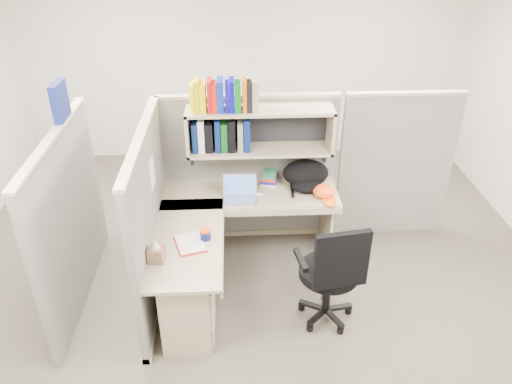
{
  "coord_description": "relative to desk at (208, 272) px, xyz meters",
  "views": [
    {
      "loc": [
        -0.15,
        -3.71,
        3.24
      ],
      "look_at": [
        0.04,
        0.25,
        0.92
      ],
      "focal_mm": 35.0,
      "sensor_mm": 36.0,
      "label": 1
    }
  ],
  "objects": [
    {
      "name": "book_stack",
      "position": [
        0.62,
        1.06,
        0.35
      ],
      "size": [
        0.21,
        0.26,
        0.11
      ],
      "primitive_type": null,
      "rotation": [
        0.0,
        0.0,
        -0.22
      ],
      "color": "gray",
      "rests_on": "desk"
    },
    {
      "name": "loose_paper",
      "position": [
        -0.13,
        0.03,
        0.29
      ],
      "size": [
        0.29,
        0.34,
        0.0
      ],
      "primitive_type": null,
      "rotation": [
        0.0,
        0.0,
        0.29
      ],
      "color": "silver",
      "rests_on": "desk"
    },
    {
      "name": "desk",
      "position": [
        0.0,
        0.0,
        0.0
      ],
      "size": [
        1.74,
        1.75,
        0.73
      ],
      "color": "tan",
      "rests_on": "ground"
    },
    {
      "name": "backpack",
      "position": [
        0.97,
        0.92,
        0.43
      ],
      "size": [
        0.56,
        0.49,
        0.27
      ],
      "primitive_type": null,
      "rotation": [
        0.0,
        0.0,
        -0.33
      ],
      "color": "black",
      "rests_on": "desk"
    },
    {
      "name": "room_shell",
      "position": [
        0.41,
        0.29,
        1.18
      ],
      "size": [
        6.0,
        6.0,
        6.0
      ],
      "color": "beige",
      "rests_on": "ground"
    },
    {
      "name": "cubicle",
      "position": [
        0.04,
        0.74,
        0.47
      ],
      "size": [
        3.79,
        1.84,
        1.95
      ],
      "color": "#5E5E59",
      "rests_on": "ground"
    },
    {
      "name": "tissue_box",
      "position": [
        -0.38,
        -0.2,
        0.39
      ],
      "size": [
        0.14,
        0.14,
        0.2
      ],
      "primitive_type": null,
      "rotation": [
        0.0,
        0.0,
        -0.11
      ],
      "color": "#8A644E",
      "rests_on": "desk"
    },
    {
      "name": "ground",
      "position": [
        0.41,
        0.29,
        -0.44
      ],
      "size": [
        6.0,
        6.0,
        0.0
      ],
      "primitive_type": "plane",
      "color": "#39332C",
      "rests_on": "ground"
    },
    {
      "name": "paper_cup",
      "position": [
        0.35,
        1.02,
        0.34
      ],
      "size": [
        0.09,
        0.09,
        0.1
      ],
      "primitive_type": "cylinder",
      "rotation": [
        0.0,
        0.0,
        -0.34
      ],
      "color": "silver",
      "rests_on": "desk"
    },
    {
      "name": "task_chair",
      "position": [
        1.04,
        -0.2,
        -0.06
      ],
      "size": [
        0.59,
        0.55,
        1.08
      ],
      "color": "black",
      "rests_on": "ground"
    },
    {
      "name": "orange_cap",
      "position": [
        1.12,
        0.74,
        0.35
      ],
      "size": [
        0.28,
        0.3,
        0.12
      ],
      "primitive_type": null,
      "rotation": [
        0.0,
        0.0,
        0.36
      ],
      "color": "#FF5816",
      "rests_on": "desk"
    },
    {
      "name": "snack_canister",
      "position": [
        -0.0,
        0.09,
        0.34
      ],
      "size": [
        0.1,
        0.1,
        0.09
      ],
      "color": "#0D1450",
      "rests_on": "desk"
    },
    {
      "name": "mouse",
      "position": [
        0.49,
        0.78,
        0.31
      ],
      "size": [
        0.09,
        0.07,
        0.03
      ],
      "primitive_type": "ellipsoid",
      "rotation": [
        0.0,
        0.0,
        -0.15
      ],
      "color": "#9BC2DC",
      "rests_on": "desk"
    },
    {
      "name": "laptop",
      "position": [
        0.3,
        0.7,
        0.41
      ],
      "size": [
        0.33,
        0.33,
        0.23
      ],
      "primitive_type": null,
      "rotation": [
        0.0,
        0.0,
        -0.01
      ],
      "color": "#B0B1B5",
      "rests_on": "desk"
    }
  ]
}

